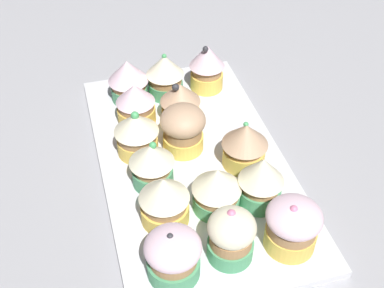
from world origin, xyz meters
The scene contains 17 objects.
ground_plane centered at (0.00, 0.00, -1.50)cm, with size 180.00×180.00×3.00cm, color #9E9EA3.
baking_tray centered at (0.00, 0.00, 0.60)cm, with size 45.86×25.81×1.20cm.
cupcake_0 centered at (-17.27, -7.39, 4.77)cm, with size 6.67×6.67×7.16cm.
cupcake_1 centered at (-9.93, -6.29, 5.18)cm, with size 5.87×5.87×7.69cm.
cupcake_2 centered at (-2.67, -6.79, 4.89)cm, with size 6.44×6.44×7.31cm.
cupcake_3 centered at (16.22, -7.03, 5.39)cm, with size 5.78×5.78×8.38cm.
cupcake_4 centered at (-16.80, -0.42, 4.83)cm, with size 5.64×5.64×7.47cm.
cupcake_5 centered at (-9.29, -0.64, 4.65)cm, with size 6.35×6.35×6.74cm.
cupcake_6 centered at (2.75, 0.56, 4.98)cm, with size 6.47×6.47×7.24cm.
cupcake_7 centered at (9.40, -0.76, 4.59)cm, with size 6.21×6.21×6.90cm.
cupcake_8 centered at (16.25, 0.44, 5.05)cm, with size 6.14×6.14×7.62cm.
cupcake_9 centered at (-17.38, 7.00, 4.49)cm, with size 6.47×6.47×6.62cm.
cupcake_10 centered at (-9.51, 6.15, 4.89)cm, with size 6.31×6.31×7.24cm.
cupcake_11 centered at (-2.87, 6.28, 4.74)cm, with size 6.08×6.08×7.09cm.
cupcake_12 centered at (3.62, 7.10, 4.83)cm, with size 6.37×6.37×7.33cm.
cupcake_13 centered at (10.67, 5.92, 4.62)cm, with size 5.96×5.96×6.78cm.
cupcake_14 centered at (16.67, 5.94, 4.95)cm, with size 6.47×6.47×7.16cm.
Camera 1 is at (-49.12, 13.62, 50.93)cm, focal length 46.51 mm.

